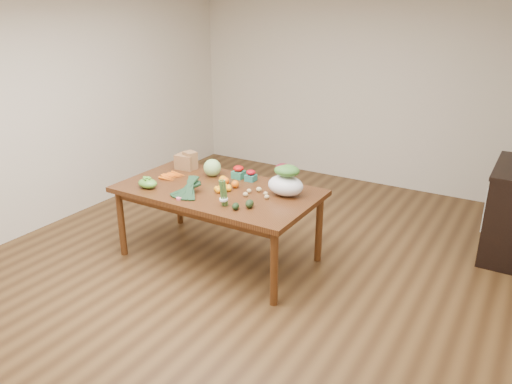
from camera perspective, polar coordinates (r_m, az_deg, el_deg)
The scene contains 24 objects.
floor at distance 5.01m, azimuth -1.27°, elevation -8.37°, with size 6.00×6.00×0.00m, color brown.
room_walls at distance 4.51m, azimuth -1.41°, elevation 6.76°, with size 5.02×6.02×2.70m.
dining_table at distance 5.01m, azimuth -4.26°, elevation -3.64°, with size 1.93×1.07×0.75m, color #553113.
dish_towel at distance 5.46m, azimuth 24.83°, elevation -1.51°, with size 0.02×0.28×0.45m, color white.
paper_bag at distance 5.46m, azimuth -8.06°, elevation 3.62°, with size 0.27×0.23×0.19m, color olive, non-canonical shape.
cabbage at distance 5.20m, azimuth -5.02°, elevation 2.78°, with size 0.18×0.18×0.18m, color #ACDA7E.
strawberry_basket_a at distance 5.13m, azimuth -2.01°, elevation 2.17°, with size 0.11×0.11×0.10m, color red, non-canonical shape.
strawberry_basket_b at distance 5.05m, azimuth -0.59°, elevation 1.79°, with size 0.10×0.10×0.09m, color #B20B1F, non-canonical shape.
orange_a at distance 4.99m, azimuth -3.81°, elevation 1.42°, with size 0.08×0.08×0.08m, color orange.
orange_b at distance 4.97m, azimuth -3.47°, elevation 1.29°, with size 0.07×0.07×0.07m, color orange.
orange_c at distance 4.87m, azimuth -2.40°, elevation 0.90°, with size 0.08×0.08×0.08m, color orange.
mandarin_cluster at distance 4.79m, azimuth -3.81°, elevation 0.60°, with size 0.18×0.18×0.09m, color #FFA70F, non-canonical shape.
carrots at distance 5.23m, azimuth -9.53°, elevation 1.80°, with size 0.22×0.24×0.03m, color orange, non-canonical shape.
snap_pea_bag at distance 4.98m, azimuth -12.28°, elevation 0.98°, with size 0.20×0.15×0.09m, color #54A236.
kale_bunch at distance 4.68m, azimuth -8.09°, elevation 0.43°, with size 0.32×0.40×0.16m, color #152F1E, non-canonical shape.
asparagus_bundle at distance 4.41m, azimuth -3.73°, elevation -0.10°, with size 0.08×0.08×0.25m, color #52873E, non-canonical shape.
potato_a at distance 4.74m, azimuth -0.79°, elevation 0.13°, with size 0.05×0.04×0.04m, color tan.
potato_b at distance 4.65m, azimuth -1.21°, elevation -0.27°, with size 0.05×0.04×0.04m, color tan.
potato_c at distance 4.68m, azimuth 1.12°, elevation -0.18°, with size 0.04×0.04×0.04m, color tan.
potato_d at distance 4.77m, azimuth 0.34°, elevation 0.30°, with size 0.06×0.05×0.05m, color #D6BB7B.
potato_e at distance 4.60m, azimuth 1.24°, elevation -0.55°, with size 0.05×0.04×0.04m, color tan.
avocado_a at distance 4.36m, azimuth -2.35°, elevation -1.63°, with size 0.06×0.09×0.06m, color black.
avocado_b at distance 4.40m, azimuth -0.74°, elevation -1.35°, with size 0.07×0.11×0.07m, color black.
salad_bag at distance 4.66m, azimuth 3.41°, elevation 1.19°, with size 0.35×0.26×0.27m, color white, non-canonical shape.
Camera 1 is at (2.33, -3.70, 2.46)m, focal length 35.00 mm.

